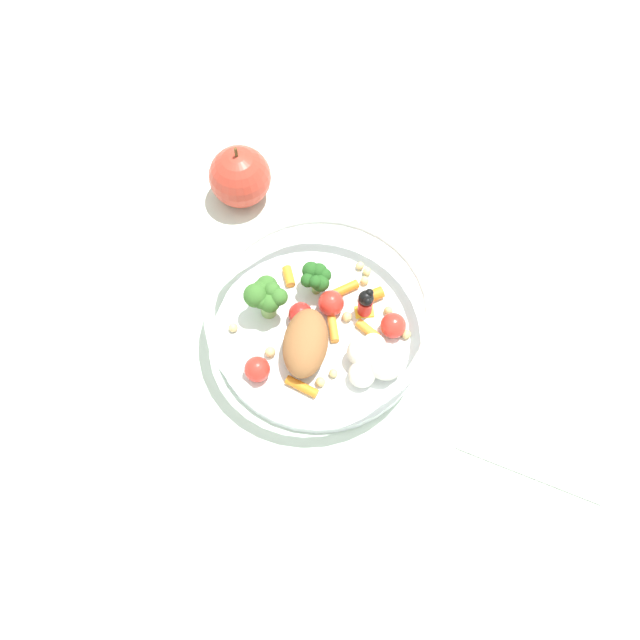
# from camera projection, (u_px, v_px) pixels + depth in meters

# --- Properties ---
(ground_plane) EXTENTS (2.40, 2.40, 0.00)m
(ground_plane) POSITION_uv_depth(u_px,v_px,m) (326.00, 349.00, 0.72)
(ground_plane) COLOR silver
(food_container) EXTENTS (0.23, 0.23, 0.06)m
(food_container) POSITION_uv_depth(u_px,v_px,m) (322.00, 325.00, 0.70)
(food_container) COLOR white
(food_container) RESTS_ON ground_plane
(loose_apple) EXTENTS (0.07, 0.07, 0.08)m
(loose_apple) POSITION_uv_depth(u_px,v_px,m) (240.00, 177.00, 0.78)
(loose_apple) COLOR #BC3828
(loose_apple) RESTS_ON ground_plane
(folded_napkin) EXTENTS (0.17, 0.15, 0.01)m
(folded_napkin) POSITION_uv_depth(u_px,v_px,m) (542.00, 427.00, 0.68)
(folded_napkin) COLOR white
(folded_napkin) RESTS_ON ground_plane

